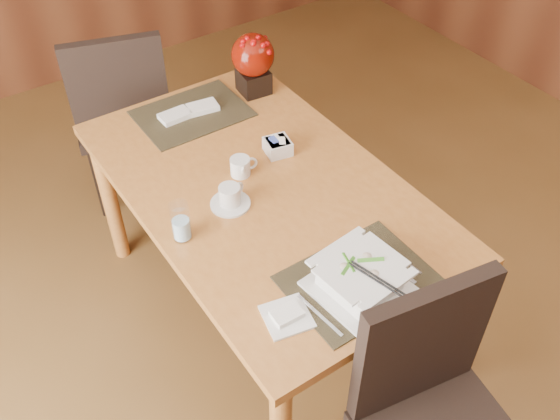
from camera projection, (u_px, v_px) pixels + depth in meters
ground at (350, 412)px, 2.45m from camera, size 6.00×6.00×0.00m
dining_table at (264, 204)px, 2.36m from camera, size 0.90×1.50×0.75m
placemat_near at (358, 280)px, 1.96m from camera, size 0.45×0.33×0.01m
placemat_far at (192, 113)px, 2.62m from camera, size 0.45×0.33×0.01m
soup_setting at (360, 278)px, 1.90m from camera, size 0.30×0.30×0.11m
coffee_cup at (230, 197)px, 2.19m from camera, size 0.14×0.14×0.08m
water_glass at (181, 222)px, 2.05m from camera, size 0.08×0.08×0.15m
creamer_jug at (240, 167)px, 2.32m from camera, size 0.12×0.12×0.07m
sugar_caddy at (278, 147)px, 2.41m from camera, size 0.11×0.11×0.06m
berry_decor at (253, 60)px, 2.64m from camera, size 0.18×0.18×0.27m
napkins_far at (191, 111)px, 2.61m from camera, size 0.26×0.11×0.02m
bread_plate at (287, 317)px, 1.85m from camera, size 0.16×0.16×0.01m
near_chair at (435, 410)px, 1.86m from camera, size 0.52×0.53×0.98m
far_chair at (122, 110)px, 2.99m from camera, size 0.57×0.57×0.98m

